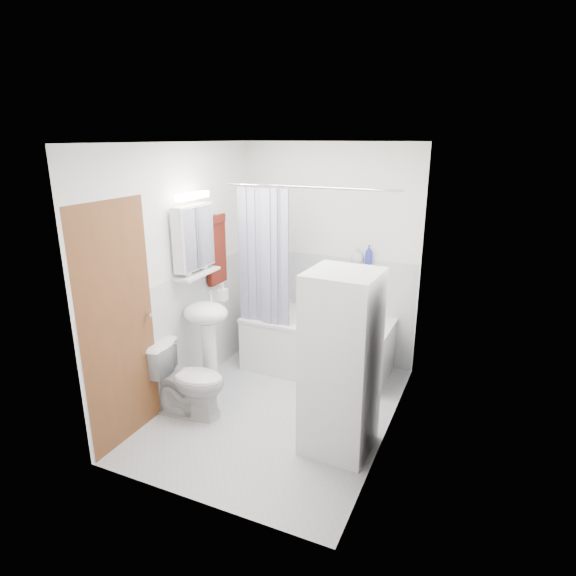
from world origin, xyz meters
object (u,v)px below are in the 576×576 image
at_px(toilet, 189,380).
at_px(bathtub, 317,342).
at_px(washer_dryer, 340,363).
at_px(sink, 207,327).

bearing_deg(toilet, bathtub, -38.58).
relative_size(bathtub, washer_dryer, 1.04).
bearing_deg(toilet, washer_dryer, -94.60).
distance_m(sink, toilet, 0.53).
relative_size(washer_dryer, toilet, 2.17).
height_order(sink, washer_dryer, washer_dryer).
xyz_separation_m(sink, toilet, (0.03, -0.39, -0.37)).
distance_m(washer_dryer, toilet, 1.46).
bearing_deg(bathtub, sink, -131.08).
height_order(bathtub, toilet, toilet).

